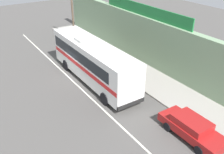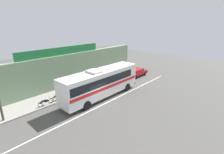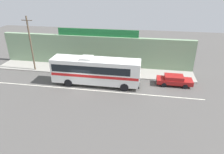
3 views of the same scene
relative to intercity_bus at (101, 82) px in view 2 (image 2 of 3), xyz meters
The scene contains 10 objects.
ground_plane 2.76m from the intercity_bus, 152.15° to the right, with size 70.00×70.00×0.00m, color #4F4C49.
sidewalk_slab 5.05m from the intercity_bus, 110.35° to the left, with size 30.00×3.60×0.14m, color gray.
storefront_facade 6.70m from the intercity_bus, 103.94° to the left, with size 30.00×0.70×4.80m, color gray.
storefront_billboard 7.37m from the intercity_bus, 100.00° to the left, with size 12.45×0.12×1.10m, color #1E7538.
road_center_stripe 3.09m from the intercity_bus, 134.31° to the right, with size 30.00×0.14×0.01m, color silver.
intercity_bus is the anchor object (origin of this frame).
parked_car 10.35m from the intercity_bus, ahead, with size 4.55×1.83×1.37m.
motorcycle_purple 6.84m from the intercity_bus, 154.00° to the left, with size 1.87×0.56×0.94m.
motorcycle_blue 5.49m from the intercity_bus, 144.20° to the left, with size 1.88×0.56×0.94m.
pedestrian_far_right 3.91m from the intercity_bus, 108.24° to the left, with size 0.30×0.48×1.58m.
Camera 2 is at (-11.82, -13.33, 9.25)m, focal length 26.61 mm.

